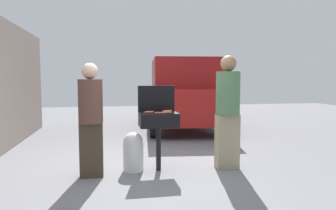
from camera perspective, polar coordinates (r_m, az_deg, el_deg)
The scene contains 15 objects.
ground_plane at distance 5.05m, azimuth -4.88°, elevation -11.87°, with size 24.00×24.00×0.00m, color slate.
bbq_grill at distance 4.85m, azimuth -1.79°, elevation -3.11°, with size 0.60×0.44×0.92m.
grill_lid_open at distance 5.03m, azimuth -2.19°, elevation 1.22°, with size 0.60×0.05×0.42m, color black.
hot_dog_0 at distance 4.71m, azimuth -0.10°, elevation -1.43°, with size 0.03×0.03×0.13m, color #AD4228.
hot_dog_1 at distance 4.92m, azimuth -0.20°, elevation -1.17°, with size 0.03×0.03×0.13m, color #C6593D.
hot_dog_2 at distance 4.83m, azimuth -3.43°, elevation -1.28°, with size 0.03×0.03×0.13m, color #C6593D.
hot_dog_3 at distance 4.75m, azimuth -0.10°, elevation -1.38°, with size 0.03×0.03×0.13m, color #AD4228.
hot_dog_4 at distance 4.99m, azimuth 0.05°, elevation -1.08°, with size 0.03×0.03×0.13m, color #B74C33.
hot_dog_5 at distance 4.77m, azimuth -0.41°, elevation -1.35°, with size 0.03×0.03×0.13m, color #B74C33.
hot_dog_6 at distance 4.69m, azimuth -1.63°, elevation -1.46°, with size 0.03×0.03×0.13m, color #C6593D.
hot_dog_7 at distance 4.76m, azimuth -3.75°, elevation -1.37°, with size 0.03×0.03×0.13m, color #AD4228.
propane_tank at distance 4.93m, azimuth -6.46°, elevation -8.43°, with size 0.32×0.32×0.62m.
person_left at distance 4.65m, azimuth -14.12°, elevation -1.95°, with size 0.35×0.35×1.68m.
person_right at distance 5.05m, azimuth 11.00°, elevation -0.49°, with size 0.38×0.38×1.83m.
parked_minivan at distance 9.17m, azimuth 2.74°, elevation 2.12°, with size 2.41×4.58×2.02m.
Camera 1 is at (-0.49, -4.82, 1.44)m, focal length 32.90 mm.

